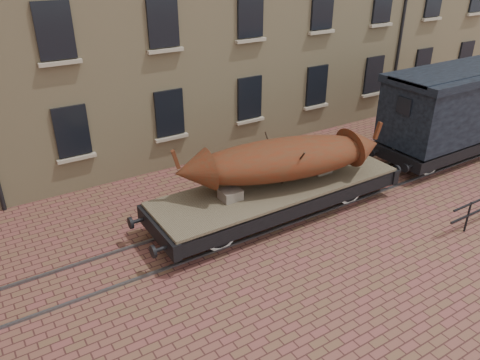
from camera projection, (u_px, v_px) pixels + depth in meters
ground at (306, 204)px, 15.49m from camera, size 90.00×90.00×0.00m
rail_track at (306, 204)px, 15.47m from camera, size 30.00×1.52×0.06m
flatcar_wagon at (278, 191)px, 14.53m from camera, size 9.07×2.46×1.37m
iron_boat at (283, 159)px, 14.14m from camera, size 6.76×3.08×1.62m
goods_van at (455, 104)px, 17.89m from camera, size 6.90×2.51×3.57m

